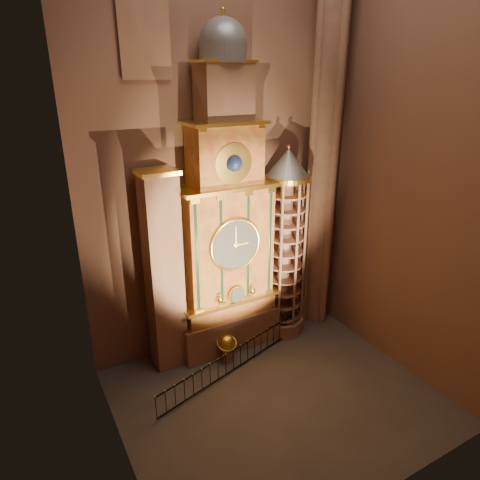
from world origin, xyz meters
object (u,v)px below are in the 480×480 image
portrait_tower (164,273)px  stair_turret (285,246)px  astronomical_clock (226,232)px  celestial_globe (227,346)px  iron_railing (237,358)px

portrait_tower → stair_turret: bearing=-2.3°
astronomical_clock → portrait_tower: bearing=179.7°
portrait_tower → celestial_globe: 5.20m
astronomical_clock → stair_turret: bearing=-4.3°
portrait_tower → stair_turret: size_ratio=0.94×
astronomical_clock → iron_railing: bearing=-105.5°
astronomical_clock → celestial_globe: (-0.75, -1.39, -5.77)m
astronomical_clock → stair_turret: 3.78m
astronomical_clock → iron_railing: size_ratio=1.76×
celestial_globe → stair_turret: bearing=14.9°
iron_railing → portrait_tower: bearing=140.3°
portrait_tower → stair_turret: (6.90, -0.28, 0.12)m
astronomical_clock → stair_turret: size_ratio=1.55×
celestial_globe → iron_railing: 0.93m
iron_railing → astronomical_clock: bearing=74.5°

